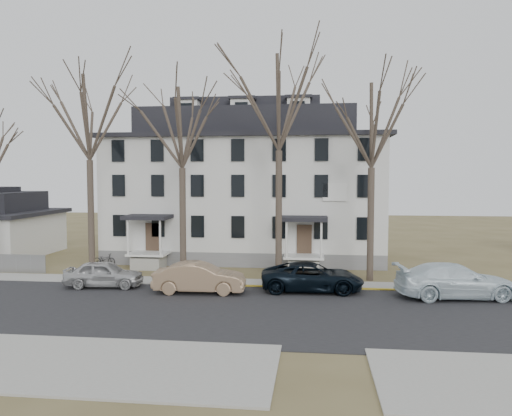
# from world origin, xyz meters

# --- Properties ---
(ground) EXTENTS (120.00, 120.00, 0.00)m
(ground) POSITION_xyz_m (0.00, 0.00, 0.00)
(ground) COLOR brown
(ground) RESTS_ON ground
(main_road) EXTENTS (120.00, 10.00, 0.04)m
(main_road) POSITION_xyz_m (0.00, 2.00, 0.00)
(main_road) COLOR #27272A
(main_road) RESTS_ON ground
(far_sidewalk) EXTENTS (120.00, 2.00, 0.08)m
(far_sidewalk) POSITION_xyz_m (0.00, 8.00, 0.00)
(far_sidewalk) COLOR #A09F97
(far_sidewalk) RESTS_ON ground
(yellow_curb) EXTENTS (14.00, 0.25, 0.06)m
(yellow_curb) POSITION_xyz_m (5.00, 7.10, 0.00)
(yellow_curb) COLOR gold
(yellow_curb) RESTS_ON ground
(boarding_house) EXTENTS (20.80, 12.36, 12.05)m
(boarding_house) POSITION_xyz_m (-2.00, 17.95, 5.38)
(boarding_house) COLOR slate
(boarding_house) RESTS_ON ground
(tree_far_left) EXTENTS (8.40, 8.40, 13.72)m
(tree_far_left) POSITION_xyz_m (-11.00, 9.80, 10.34)
(tree_far_left) COLOR #473B31
(tree_far_left) RESTS_ON ground
(tree_mid_left) EXTENTS (7.80, 7.80, 12.74)m
(tree_mid_left) POSITION_xyz_m (-5.00, 9.80, 9.60)
(tree_mid_left) COLOR #473B31
(tree_mid_left) RESTS_ON ground
(tree_center) EXTENTS (9.00, 9.00, 14.70)m
(tree_center) POSITION_xyz_m (1.00, 9.80, 11.08)
(tree_center) COLOR #473B31
(tree_center) RESTS_ON ground
(tree_mid_right) EXTENTS (7.80, 7.80, 12.74)m
(tree_mid_right) POSITION_xyz_m (6.50, 9.80, 9.60)
(tree_mid_right) COLOR #473B31
(tree_mid_right) RESTS_ON ground
(car_silver) EXTENTS (4.49, 2.16, 1.48)m
(car_silver) POSITION_xyz_m (-8.56, 6.06, 0.74)
(car_silver) COLOR #BABABA
(car_silver) RESTS_ON ground
(car_tan) EXTENTS (4.96, 1.95, 1.61)m
(car_tan) POSITION_xyz_m (-2.92, 5.38, 0.80)
(car_tan) COLOR #957758
(car_tan) RESTS_ON ground
(car_navy) EXTENTS (5.59, 2.73, 1.53)m
(car_navy) POSITION_xyz_m (3.07, 6.47, 0.76)
(car_navy) COLOR black
(car_navy) RESTS_ON ground
(car_white) EXTENTS (6.30, 3.19, 1.75)m
(car_white) POSITION_xyz_m (10.35, 5.80, 0.88)
(car_white) COLOR silver
(car_white) RESTS_ON ground
(bicycle_left) EXTENTS (1.56, 0.64, 0.80)m
(bicycle_left) POSITION_xyz_m (-11.43, 12.66, 0.40)
(bicycle_left) COLOR black
(bicycle_left) RESTS_ON ground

